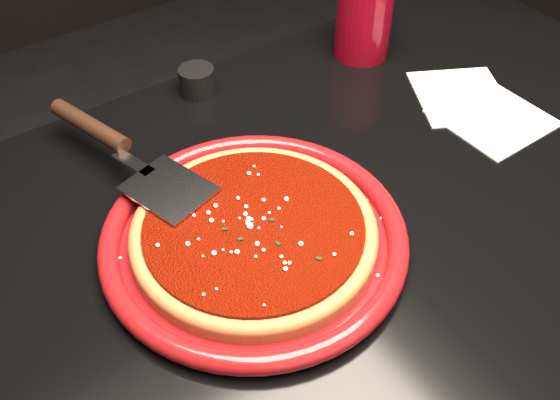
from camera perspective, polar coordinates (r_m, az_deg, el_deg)
The scene contains 12 objects.
table at distance 1.12m, azimuth 3.65°, elevation -14.60°, with size 1.20×0.80×0.75m, color black.
plate at distance 0.77m, azimuth -2.38°, elevation -3.38°, with size 0.38×0.38×0.03m, color maroon.
pizza_crust at distance 0.77m, azimuth -2.39°, elevation -3.17°, with size 0.31×0.31×0.02m, color brown.
pizza_crust_rim at distance 0.76m, azimuth -2.40°, elevation -2.78°, with size 0.31×0.31×0.02m, color brown.
pizza_sauce at distance 0.76m, azimuth -2.42°, elevation -2.50°, with size 0.27×0.27×0.01m, color #660E03.
parmesan_dusting at distance 0.76m, azimuth -2.43°, elevation -2.11°, with size 0.26×0.26×0.01m, color #FEF4C9, non-canonical shape.
basil_flecks at distance 0.76m, azimuth -2.43°, elevation -2.17°, with size 0.24×0.24×0.00m, color black, non-canonical shape.
pizza_server at distance 0.86m, azimuth -13.81°, elevation 4.35°, with size 0.10×0.36×0.03m, color #AFB1B5, non-canonical shape.
cup at distance 1.11m, azimuth 7.67°, elevation 16.06°, with size 0.09×0.09×0.13m, color maroon.
napkin_a at distance 1.03m, azimuth 18.84°, elevation 7.16°, with size 0.15×0.15×0.00m, color silver.
napkin_b at distance 1.06m, azimuth 16.21°, elevation 9.10°, with size 0.14×0.15×0.00m, color silver.
ramekin at distance 1.03m, azimuth -7.58°, elevation 10.75°, with size 0.06×0.06×0.04m, color black.
Camera 1 is at (-0.38, -0.43, 1.34)m, focal length 40.00 mm.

